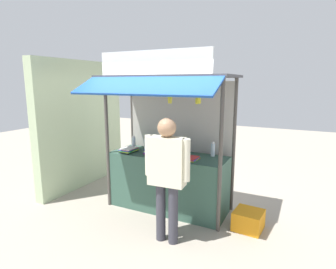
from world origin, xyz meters
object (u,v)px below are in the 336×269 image
object	(u,v)px
banana_bunch_rightmost	(170,99)
banana_bunch_inner_right	(198,99)
magazine_stack_mid_left	(153,151)
water_bottle_center	(134,143)
magazine_stack_far_right	(191,159)
water_bottle_rear_center	(213,150)
vendor_person	(167,169)
water_bottle_right	(175,147)
plastic_crate	(248,220)
water_bottle_far_left	(146,144)
magazine_stack_back_left	(129,150)

from	to	relation	value
banana_bunch_rightmost	banana_bunch_inner_right	distance (m)	0.44
magazine_stack_mid_left	water_bottle_center	bearing A→B (deg)	164.24
magazine_stack_far_right	banana_bunch_inner_right	size ratio (longest dim) A/B	1.02
water_bottle_rear_center	vendor_person	bearing A→B (deg)	-102.90
water_bottle_right	plastic_crate	distance (m)	1.63
water_bottle_far_left	plastic_crate	world-z (taller)	water_bottle_far_left
water_bottle_rear_center	vendor_person	xyz separation A→B (m)	(-0.27, -1.17, -0.05)
water_bottle_far_left	magazine_stack_mid_left	size ratio (longest dim) A/B	0.71
banana_bunch_rightmost	magazine_stack_mid_left	bearing A→B (deg)	143.41
magazine_stack_far_right	water_bottle_rear_center	bearing A→B (deg)	57.80
water_bottle_center	vendor_person	world-z (taller)	vendor_person
water_bottle_center	magazine_stack_mid_left	distance (m)	0.50
magazine_stack_far_right	plastic_crate	xyz separation A→B (m)	(0.93, 0.04, -0.86)
magazine_stack_far_right	plastic_crate	world-z (taller)	magazine_stack_far_right
vendor_person	banana_bunch_rightmost	bearing A→B (deg)	-72.22
magazine_stack_mid_left	banana_bunch_rightmost	xyz separation A→B (m)	(0.53, -0.39, 0.93)
water_bottle_center	water_bottle_far_left	distance (m)	0.24
magazine_stack_mid_left	magazine_stack_far_right	size ratio (longest dim) A/B	1.10
water_bottle_rear_center	water_bottle_far_left	bearing A→B (deg)	-173.73
magazine_stack_back_left	banana_bunch_rightmost	bearing A→B (deg)	-17.05
water_bottle_center	water_bottle_right	xyz separation A→B (m)	(0.86, -0.05, 0.03)
water_bottle_center	magazine_stack_far_right	xyz separation A→B (m)	(1.23, -0.21, -0.09)
water_bottle_right	banana_bunch_rightmost	distance (m)	0.98
vendor_person	plastic_crate	size ratio (longest dim) A/B	4.22
water_bottle_center	vendor_person	bearing A→B (deg)	-40.16
water_bottle_right	banana_bunch_rightmost	bearing A→B (deg)	-73.38
water_bottle_right	plastic_crate	xyz separation A→B (m)	(1.30, -0.12, -0.98)
magazine_stack_far_right	banana_bunch_rightmost	distance (m)	1.03
water_bottle_rear_center	plastic_crate	size ratio (longest dim) A/B	0.59
water_bottle_center	water_bottle_right	bearing A→B (deg)	-3.12
water_bottle_right	magazine_stack_far_right	bearing A→B (deg)	-24.16
vendor_person	water_bottle_right	bearing A→B (deg)	-74.68
water_bottle_far_left	water_bottle_rear_center	distance (m)	1.23
water_bottle_rear_center	magazine_stack_back_left	xyz separation A→B (m)	(-1.42, -0.40, -0.08)
water_bottle_rear_center	water_bottle_center	bearing A→B (deg)	-173.59
water_bottle_rear_center	magazine_stack_back_left	distance (m)	1.47
water_bottle_far_left	magazine_stack_mid_left	world-z (taller)	water_bottle_far_left
magazine_stack_far_right	magazine_stack_back_left	xyz separation A→B (m)	(-1.18, -0.02, 0.02)
water_bottle_center	magazine_stack_far_right	size ratio (longest dim) A/B	0.87
plastic_crate	magazine_stack_far_right	bearing A→B (deg)	-177.41
water_bottle_center	banana_bunch_rightmost	distance (m)	1.43
water_bottle_far_left	plastic_crate	xyz separation A→B (m)	(1.92, -0.20, -0.94)
water_bottle_far_left	water_bottle_right	xyz separation A→B (m)	(0.62, -0.08, 0.04)
water_bottle_right	water_bottle_rear_center	xyz separation A→B (m)	(0.60, 0.21, -0.03)
magazine_stack_far_right	plastic_crate	size ratio (longest dim) A/B	0.70
magazine_stack_far_right	plastic_crate	distance (m)	1.27
magazine_stack_mid_left	banana_bunch_inner_right	distance (m)	1.41
banana_bunch_inner_right	magazine_stack_back_left	bearing A→B (deg)	168.18
water_bottle_far_left	magazine_stack_far_right	xyz separation A→B (m)	(0.99, -0.24, -0.08)
water_bottle_center	magazine_stack_back_left	xyz separation A→B (m)	(0.05, -0.23, -0.08)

